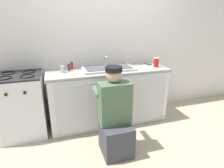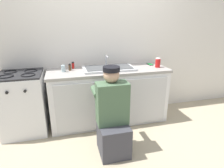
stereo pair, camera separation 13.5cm
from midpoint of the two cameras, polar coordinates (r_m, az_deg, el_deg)
name	(u,v)px [view 1 (the left image)]	position (r m, az deg, el deg)	size (l,w,h in m)	color
ground_plane	(114,129)	(3.01, -0.73, -13.44)	(12.00, 12.00, 0.00)	tan
back_wall	(102,43)	(3.19, -4.28, 12.36)	(6.00, 0.10, 2.50)	silver
counter_cabinet	(109,97)	(3.07, -2.34, -3.97)	(1.84, 0.62, 0.84)	white
countertop	(108,71)	(2.93, -2.50, 4.08)	(1.88, 0.62, 0.04)	#9E9993
sink_double_basin	(108,68)	(2.92, -2.52, 4.85)	(0.80, 0.44, 0.19)	silver
stove_range	(22,105)	(3.02, -26.79, -5.73)	(0.61, 0.62, 0.92)	white
plumber_person	(115,119)	(2.34, -0.72, -10.52)	(0.42, 0.61, 1.10)	#3F3F47
spice_bottle_red	(72,66)	(3.02, -13.41, 5.42)	(0.04, 0.04, 0.10)	red
spice_bottle_pepper	(69,68)	(2.90, -14.29, 4.80)	(0.04, 0.04, 0.10)	#513823
soda_cup_red	(156,62)	(3.14, 12.13, 6.49)	(0.08, 0.08, 0.15)	red
cell_phone	(148,64)	(3.32, 9.80, 6.05)	(0.07, 0.14, 0.01)	black
water_glass	(63,69)	(2.84, -16.13, 4.36)	(0.06, 0.06, 0.10)	#ADC6CC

